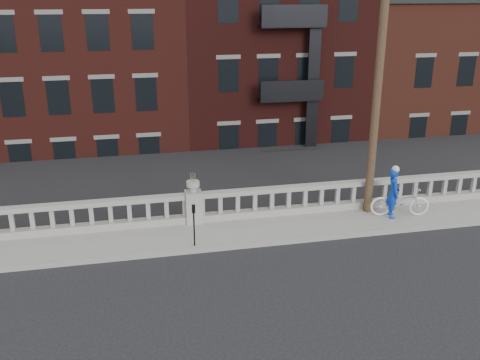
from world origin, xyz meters
name	(u,v)px	position (x,y,z in m)	size (l,w,h in m)	color
ground	(214,284)	(0.00, 0.00, 0.00)	(120.00, 120.00, 0.00)	black
sidewalk	(198,235)	(0.00, 3.00, 0.07)	(32.00, 2.20, 0.15)	gray
balustrade	(194,208)	(0.00, 3.95, 0.64)	(28.00, 0.34, 1.03)	gray
planter_pedestal	(194,203)	(0.00, 3.95, 0.83)	(0.55, 0.55, 1.76)	gray
lower_level	(163,71)	(0.56, 23.04, 2.63)	(80.00, 44.00, 20.80)	#605E59
utility_pole	(379,67)	(6.20, 3.60, 5.24)	(1.60, 0.28, 10.00)	#422D1E
parking_meter_c	(194,220)	(-0.23, 2.15, 1.00)	(0.10, 0.09, 1.36)	black
bicycle	(400,201)	(7.10, 2.98, 0.69)	(0.71, 2.04, 1.07)	white
cyclist	(393,193)	(6.78, 2.93, 1.03)	(0.64, 0.42, 1.76)	#0C38BC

